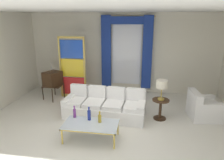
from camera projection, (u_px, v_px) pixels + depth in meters
name	position (u px, v px, depth m)	size (l,w,h in m)	color
ground_plane	(109.00, 127.00, 5.67)	(16.00, 16.00, 0.00)	silver
wall_rear	(123.00, 53.00, 8.13)	(8.00, 0.12, 3.00)	silver
ceiling_slab	(114.00, 10.00, 5.55)	(8.00, 7.60, 0.04)	white
curtained_window	(127.00, 47.00, 7.88)	(2.00, 0.17, 2.70)	white
couch_white_long	(105.00, 106.00, 6.25)	(2.38, 1.05, 0.86)	white
coffee_table	(91.00, 125.00, 5.01)	(1.30, 0.70, 0.41)	silver
bottle_blue_decanter	(89.00, 115.00, 5.15)	(0.08, 0.08, 0.35)	navy
bottle_crystal_tall	(100.00, 118.00, 5.04)	(0.08, 0.08, 0.29)	gold
bottle_amber_squat	(75.00, 113.00, 5.29)	(0.07, 0.07, 0.32)	#753384
vintage_tv	(53.00, 79.00, 7.44)	(0.70, 0.74, 1.35)	#382314
armchair_white	(202.00, 108.00, 6.12)	(0.91, 0.90, 0.80)	white
stained_glass_divider	(72.00, 69.00, 7.49)	(0.95, 0.05, 2.20)	gold
peacock_figurine	(81.00, 95.00, 7.37)	(0.44, 0.60, 0.50)	beige
round_side_table	(160.00, 107.00, 6.03)	(0.48, 0.48, 0.59)	#382314
table_lamp_brass	(162.00, 85.00, 5.84)	(0.32, 0.32, 0.57)	#B29338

